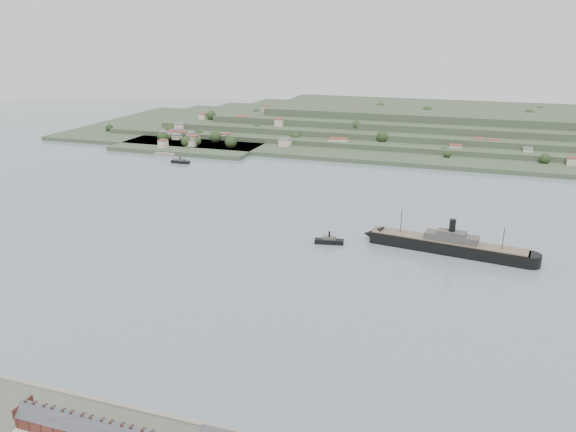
% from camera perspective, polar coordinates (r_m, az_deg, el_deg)
% --- Properties ---
extents(ground, '(1400.00, 1400.00, 0.00)m').
position_cam_1_polar(ground, '(317.66, 1.19, -3.92)').
color(ground, slate).
rests_on(ground, ground).
extents(far_peninsula, '(760.00, 309.00, 30.00)m').
position_cam_1_polar(far_peninsula, '(684.79, 13.50, 8.87)').
color(far_peninsula, '#34472F').
rests_on(far_peninsula, ground).
extents(steamship, '(99.43, 24.45, 23.90)m').
position_cam_1_polar(steamship, '(332.12, 15.46, -2.78)').
color(steamship, black).
rests_on(steamship, ground).
extents(tugboat, '(17.70, 7.59, 7.72)m').
position_cam_1_polar(tugboat, '(333.26, 4.21, -2.52)').
color(tugboat, black).
rests_on(tugboat, ground).
extents(ferry_west, '(18.34, 5.88, 6.80)m').
position_cam_1_polar(ferry_west, '(541.54, -10.88, 5.46)').
color(ferry_west, black).
rests_on(ferry_west, ground).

